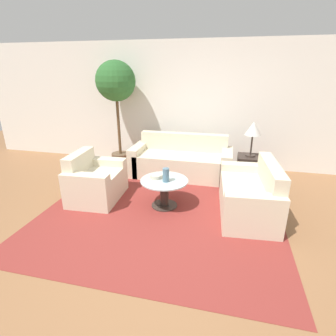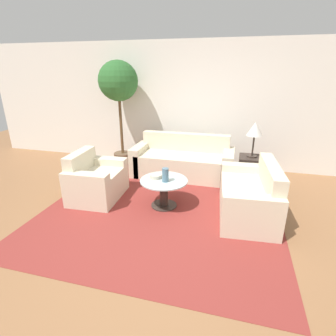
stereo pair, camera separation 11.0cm
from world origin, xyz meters
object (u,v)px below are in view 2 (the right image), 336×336
at_px(armchair, 95,181).
at_px(potted_plant, 119,88).
at_px(sofa_main, 183,162).
at_px(table_lamp, 255,130).
at_px(bowl, 156,176).
at_px(vase, 165,175).
at_px(loveseat, 252,197).
at_px(coffee_table, 164,189).

xyz_separation_m(armchair, potted_plant, (-0.20, 1.59, 1.39)).
height_order(sofa_main, table_lamp, table_lamp).
bearing_deg(sofa_main, table_lamp, -6.63).
height_order(sofa_main, bowl, sofa_main).
xyz_separation_m(table_lamp, vase, (-1.28, -1.26, -0.48)).
relative_size(armchair, loveseat, 0.70).
relative_size(potted_plant, bowl, 11.27).
distance_m(potted_plant, vase, 2.47).
xyz_separation_m(armchair, coffee_table, (1.20, -0.01, 0.01)).
distance_m(coffee_table, vase, 0.27).
bearing_deg(sofa_main, loveseat, -44.63).
height_order(potted_plant, vase, potted_plant).
height_order(coffee_table, table_lamp, table_lamp).
height_order(coffee_table, vase, vase).
xyz_separation_m(armchair, bowl, (1.06, 0.04, 0.19)).
relative_size(loveseat, bowl, 7.21).
bearing_deg(potted_plant, table_lamp, -8.23).
bearing_deg(vase, loveseat, 5.97).
bearing_deg(loveseat, potted_plant, -123.75).
bearing_deg(table_lamp, sofa_main, 173.37).
bearing_deg(coffee_table, loveseat, 3.71).
distance_m(sofa_main, bowl, 1.34).
bearing_deg(vase, bowl, 152.34).
height_order(vase, bowl, vase).
xyz_separation_m(coffee_table, bowl, (-0.14, 0.05, 0.19)).
relative_size(coffee_table, table_lamp, 1.16).
distance_m(table_lamp, vase, 1.86).
xyz_separation_m(loveseat, potted_plant, (-2.72, 1.52, 1.39)).
height_order(coffee_table, bowl, bowl).
distance_m(loveseat, bowl, 1.46).
bearing_deg(armchair, sofa_main, -44.89).
height_order(loveseat, coffee_table, loveseat).
height_order(table_lamp, bowl, table_lamp).
bearing_deg(bowl, potted_plant, 129.06).
xyz_separation_m(coffee_table, potted_plant, (-1.41, 1.60, 1.39)).
xyz_separation_m(armchair, vase, (1.24, -0.06, 0.27)).
xyz_separation_m(sofa_main, bowl, (-0.16, -1.32, 0.19)).
bearing_deg(vase, potted_plant, 131.15).
distance_m(armchair, vase, 1.27).
distance_m(coffee_table, potted_plant, 2.54).
bearing_deg(coffee_table, sofa_main, 89.30).
relative_size(armchair, potted_plant, 0.45).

